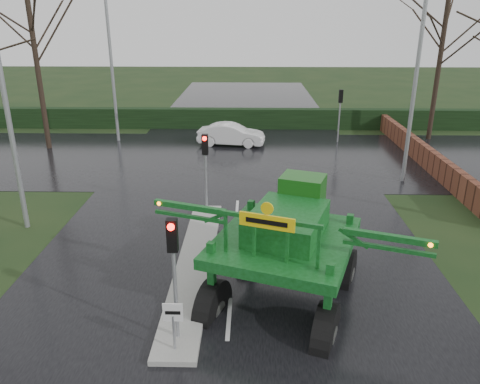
{
  "coord_description": "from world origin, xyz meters",
  "views": [
    {
      "loc": [
        0.57,
        -11.13,
        8.06
      ],
      "look_at": [
        0.2,
        4.91,
        2.0
      ],
      "focal_mm": 35.0,
      "sensor_mm": 36.0,
      "label": 1
    }
  ],
  "objects_px": {
    "street_light_left_near": "(9,77)",
    "traffic_signal_mid": "(205,156)",
    "street_light_right": "(411,62)",
    "street_light_left_far": "(115,50)",
    "traffic_signal_near": "(173,254)",
    "crop_sprayer": "(214,240)",
    "white_sedan": "(231,145)",
    "keep_left_sign": "(173,319)",
    "traffic_signal_far": "(340,104)"
  },
  "relations": [
    {
      "from": "street_light_left_near",
      "to": "traffic_signal_mid",
      "type": "bearing_deg",
      "value": 12.21
    },
    {
      "from": "street_light_right",
      "to": "crop_sprayer",
      "type": "distance_m",
      "value": 14.78
    },
    {
      "from": "traffic_signal_near",
      "to": "traffic_signal_mid",
      "type": "bearing_deg",
      "value": 90.0
    },
    {
      "from": "street_light_left_near",
      "to": "crop_sprayer",
      "type": "height_order",
      "value": "street_light_left_near"
    },
    {
      "from": "traffic_signal_far",
      "to": "street_light_left_far",
      "type": "bearing_deg",
      "value": 0.03
    },
    {
      "from": "street_light_right",
      "to": "street_light_left_far",
      "type": "xyz_separation_m",
      "value": [
        -16.39,
        8.0,
        0.0
      ]
    },
    {
      "from": "street_light_right",
      "to": "crop_sprayer",
      "type": "height_order",
      "value": "street_light_right"
    },
    {
      "from": "traffic_signal_far",
      "to": "crop_sprayer",
      "type": "height_order",
      "value": "crop_sprayer"
    },
    {
      "from": "traffic_signal_mid",
      "to": "crop_sprayer",
      "type": "height_order",
      "value": "crop_sprayer"
    },
    {
      "from": "keep_left_sign",
      "to": "traffic_signal_near",
      "type": "height_order",
      "value": "traffic_signal_near"
    },
    {
      "from": "keep_left_sign",
      "to": "traffic_signal_near",
      "type": "xyz_separation_m",
      "value": [
        0.0,
        0.49,
        1.53
      ]
    },
    {
      "from": "traffic_signal_mid",
      "to": "street_light_right",
      "type": "distance_m",
      "value": 11.05
    },
    {
      "from": "keep_left_sign",
      "to": "street_light_right",
      "type": "xyz_separation_m",
      "value": [
        9.49,
        13.5,
        4.93
      ]
    },
    {
      "from": "traffic_signal_far",
      "to": "street_light_left_far",
      "type": "relative_size",
      "value": 0.35
    },
    {
      "from": "keep_left_sign",
      "to": "street_light_left_far",
      "type": "relative_size",
      "value": 0.14
    },
    {
      "from": "traffic_signal_near",
      "to": "white_sedan",
      "type": "xyz_separation_m",
      "value": [
        0.6,
        19.98,
        -2.59
      ]
    },
    {
      "from": "crop_sprayer",
      "to": "white_sedan",
      "type": "xyz_separation_m",
      "value": [
        -0.28,
        18.37,
        -2.19
      ]
    },
    {
      "from": "street_light_left_near",
      "to": "crop_sprayer",
      "type": "relative_size",
      "value": 1.27
    },
    {
      "from": "street_light_right",
      "to": "white_sedan",
      "type": "height_order",
      "value": "street_light_right"
    },
    {
      "from": "street_light_right",
      "to": "white_sedan",
      "type": "relative_size",
      "value": 2.3
    },
    {
      "from": "crop_sprayer",
      "to": "white_sedan",
      "type": "relative_size",
      "value": 1.81
    },
    {
      "from": "traffic_signal_mid",
      "to": "street_light_left_far",
      "type": "distance_m",
      "value": 14.68
    },
    {
      "from": "keep_left_sign",
      "to": "street_light_left_near",
      "type": "relative_size",
      "value": 0.14
    },
    {
      "from": "keep_left_sign",
      "to": "street_light_left_near",
      "type": "distance_m",
      "value": 11.32
    },
    {
      "from": "traffic_signal_mid",
      "to": "street_light_left_near",
      "type": "height_order",
      "value": "street_light_left_near"
    },
    {
      "from": "keep_left_sign",
      "to": "crop_sprayer",
      "type": "distance_m",
      "value": 2.55
    },
    {
      "from": "keep_left_sign",
      "to": "street_light_left_far",
      "type": "distance_m",
      "value": 23.11
    },
    {
      "from": "crop_sprayer",
      "to": "traffic_signal_far",
      "type": "bearing_deg",
      "value": 89.92
    },
    {
      "from": "street_light_left_far",
      "to": "traffic_signal_mid",
      "type": "bearing_deg",
      "value": -61.14
    },
    {
      "from": "traffic_signal_mid",
      "to": "traffic_signal_far",
      "type": "relative_size",
      "value": 1.0
    },
    {
      "from": "keep_left_sign",
      "to": "crop_sprayer",
      "type": "height_order",
      "value": "crop_sprayer"
    },
    {
      "from": "street_light_left_far",
      "to": "traffic_signal_near",
      "type": "bearing_deg",
      "value": -71.83
    },
    {
      "from": "traffic_signal_near",
      "to": "street_light_right",
      "type": "bearing_deg",
      "value": 53.87
    },
    {
      "from": "keep_left_sign",
      "to": "traffic_signal_far",
      "type": "bearing_deg",
      "value": 70.07
    },
    {
      "from": "keep_left_sign",
      "to": "traffic_signal_mid",
      "type": "xyz_separation_m",
      "value": [
        0.0,
        8.99,
        1.53
      ]
    },
    {
      "from": "street_light_left_near",
      "to": "white_sedan",
      "type": "distance_m",
      "value": 16.14
    },
    {
      "from": "traffic_signal_near",
      "to": "street_light_right",
      "type": "relative_size",
      "value": 0.35
    },
    {
      "from": "street_light_left_far",
      "to": "white_sedan",
      "type": "bearing_deg",
      "value": -7.79
    },
    {
      "from": "keep_left_sign",
      "to": "street_light_right",
      "type": "height_order",
      "value": "street_light_right"
    },
    {
      "from": "traffic_signal_mid",
      "to": "street_light_left_far",
      "type": "relative_size",
      "value": 0.35
    },
    {
      "from": "street_light_right",
      "to": "street_light_left_far",
      "type": "relative_size",
      "value": 1.0
    },
    {
      "from": "traffic_signal_far",
      "to": "crop_sprayer",
      "type": "relative_size",
      "value": 0.45
    },
    {
      "from": "traffic_signal_mid",
      "to": "crop_sprayer",
      "type": "bearing_deg",
      "value": -82.78
    },
    {
      "from": "traffic_signal_near",
      "to": "white_sedan",
      "type": "distance_m",
      "value": 20.16
    },
    {
      "from": "traffic_signal_near",
      "to": "crop_sprayer",
      "type": "xyz_separation_m",
      "value": [
        0.87,
        1.62,
        -0.4
      ]
    },
    {
      "from": "traffic_signal_far",
      "to": "street_light_right",
      "type": "xyz_separation_m",
      "value": [
        1.69,
        -8.01,
        3.4
      ]
    },
    {
      "from": "traffic_signal_mid",
      "to": "street_light_right",
      "type": "height_order",
      "value": "street_light_right"
    },
    {
      "from": "traffic_signal_near",
      "to": "traffic_signal_mid",
      "type": "distance_m",
      "value": 8.5
    },
    {
      "from": "traffic_signal_mid",
      "to": "street_light_left_near",
      "type": "bearing_deg",
      "value": -167.79
    },
    {
      "from": "street_light_left_far",
      "to": "crop_sprayer",
      "type": "relative_size",
      "value": 1.27
    }
  ]
}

